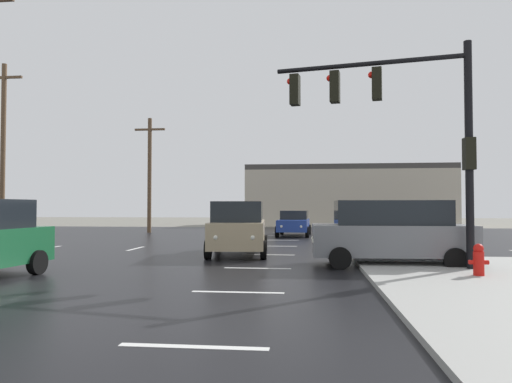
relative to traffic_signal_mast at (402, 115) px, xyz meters
The scene contains 12 objects.
ground_plane 8.63m from the traffic_signal_mast, 125.34° to the left, with size 120.00×120.00×0.00m, color slate.
road_asphalt 8.62m from the traffic_signal_mast, 125.34° to the left, with size 44.00×44.00×0.02m, color black.
snow_strip_curbside 4.86m from the traffic_signal_mast, 69.12° to the left, with size 4.00×1.60×0.06m, color white.
lane_markings 7.13m from the traffic_signal_mast, 123.40° to the left, with size 36.15×36.15×0.01m.
traffic_signal_mast is the anchor object (origin of this frame).
fire_hydrant 4.60m from the traffic_signal_mast, 48.74° to the right, with size 0.48×0.26×0.79m.
strip_building_background 34.39m from the traffic_signal_mast, 88.04° to the left, with size 19.67×8.00×5.85m.
suv_grey 3.59m from the traffic_signal_mast, 101.08° to the left, with size 4.86×2.22×2.03m.
suv_tan 7.54m from the traffic_signal_mast, 143.55° to the left, with size 2.48×4.95×2.03m.
sedan_blue 16.88m from the traffic_signal_mast, 102.66° to the left, with size 2.17×4.60×1.58m.
utility_pole_far 23.58m from the traffic_signal_mast, 150.13° to the left, with size 2.20×0.28×10.24m.
utility_pole_distant 23.34m from the traffic_signal_mast, 126.78° to the left, with size 2.20×0.28×8.18m.
Camera 1 is at (1.50, -20.17, 1.86)m, focal length 33.42 mm.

